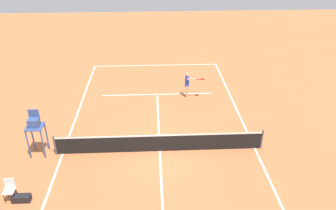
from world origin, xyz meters
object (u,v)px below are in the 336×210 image
Objects in this scene: tennis_ball at (198,115)px; equipment_bag at (21,198)px; courtside_chair_near at (9,189)px; umpire_chair at (35,126)px; player_serving at (188,83)px.

equipment_bag reaches higher than tennis_ball.
umpire_chair is at bearing -95.67° from courtside_chair_near.
player_serving is at bearing -130.50° from equipment_bag.
player_serving is 0.71× the size of umpire_chair.
tennis_ball is 0.03× the size of umpire_chair.
umpire_chair is at bearing 21.96° from tennis_ball.
equipment_bag is at bearing 159.31° from courtside_chair_near.
tennis_ball is 0.07× the size of courtside_chair_near.
player_serving is at bearing -143.81° from umpire_chair.
equipment_bag is (-0.46, 0.17, -0.38)m from courtside_chair_near.
equipment_bag is (-0.15, 3.32, -1.46)m from umpire_chair.
equipment_bag is (7.82, 9.15, -0.87)m from player_serving.
player_serving is 12.22m from courtside_chair_near.
equipment_bag is at bearing 39.18° from tennis_ball.
tennis_ball is at bearing -140.82° from equipment_bag.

